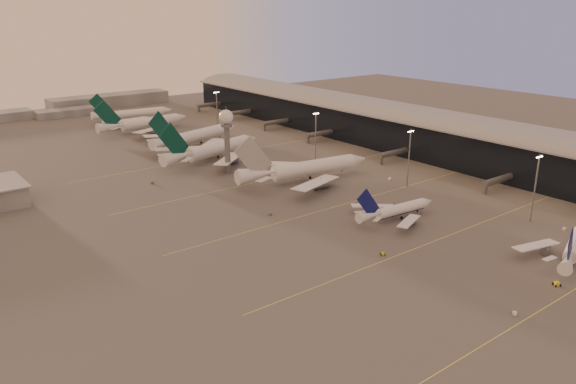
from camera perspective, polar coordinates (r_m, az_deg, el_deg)
ground at (r=175.54m, az=13.96°, el=-7.19°), size 700.00×700.00×0.00m
taxiway_markings at (r=230.50m, az=7.77°, el=-0.52°), size 180.00×185.25×0.02m
terminal at (r=318.65m, az=10.78°, el=6.59°), size 57.00×362.00×23.04m
radar_tower at (r=258.09m, az=-6.26°, el=6.42°), size 6.40×6.40×31.10m
mast_a at (r=217.08m, az=23.83°, el=0.63°), size 3.60×0.56×25.00m
mast_b at (r=243.89m, az=12.21°, el=3.66°), size 3.60×0.56×25.00m
mast_c at (r=277.84m, az=2.83°, el=5.85°), size 3.60×0.56×25.00m
mast_d at (r=348.52m, az=-7.23°, el=8.32°), size 3.60×0.56×25.00m
distant_horizon at (r=445.36m, az=-20.75°, el=8.19°), size 165.00×37.50×9.00m
narrowbody_near at (r=193.94m, az=27.03°, el=-5.20°), size 38.96×30.56×15.82m
narrowbody_mid at (r=207.84m, az=10.93°, el=-1.98°), size 37.07×29.51×14.48m
widebody_white at (r=248.58m, az=1.80°, el=2.05°), size 67.05×53.39×23.65m
greentail_a at (r=284.70m, az=-7.62°, el=4.03°), size 63.42×50.64×23.40m
greentail_b at (r=316.48m, az=-9.26°, el=5.41°), size 62.54×49.84×23.26m
greentail_c at (r=358.93m, az=-14.37°, el=6.59°), size 61.36×49.39×22.28m
greentail_d at (r=395.64m, az=-15.41°, el=7.51°), size 55.41×44.52×20.16m
gsv_truck_a at (r=155.63m, az=22.01°, el=-11.13°), size 4.86×4.85×2.04m
gsv_tug_near at (r=175.08m, az=25.63°, el=-8.42°), size 3.95×4.59×1.13m
gsv_catering_a at (r=217.26m, az=26.33°, el=-3.02°), size 4.72×2.39×3.80m
gsv_tug_mid at (r=178.76m, az=9.61°, el=-6.23°), size 3.51×3.38×0.87m
gsv_truck_b at (r=228.11m, az=13.12°, el=-0.73°), size 5.95×2.30×2.40m
gsv_truck_c at (r=209.08m, az=-1.75°, el=-2.07°), size 5.24×2.82×2.01m
gsv_catering_b at (r=254.73m, az=10.36°, el=1.68°), size 5.40×3.22×4.14m
gsv_tug_far at (r=258.67m, az=-0.65°, el=1.87°), size 3.12×3.50×0.86m
gsv_truck_d at (r=252.44m, az=-13.68°, el=1.09°), size 3.16×6.10×2.34m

